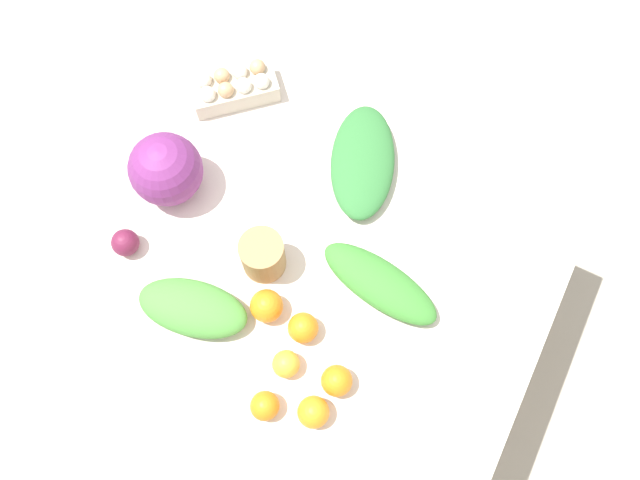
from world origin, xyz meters
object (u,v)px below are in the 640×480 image
Objects in this scene: beet_root at (125,243)px; paper_bag at (263,255)px; cabbage_purple at (166,169)px; orange_3 at (303,328)px; orange_2 at (337,381)px; orange_1 at (313,412)px; orange_4 at (265,406)px; orange_5 at (267,306)px; egg_carton at (234,87)px; orange_0 at (286,364)px; greens_bunch_chard at (193,308)px; greens_bunch_kale at (380,283)px; greens_bunch_dandelion at (364,162)px.

paper_bag is at bearing -159.61° from beet_root.
cabbage_purple is 0.53m from orange_3.
paper_bag reaches higher than orange_2.
orange_4 is at bearing 20.21° from orange_1.
orange_5 is (0.23, -0.08, 0.00)m from orange_2.
orange_5 is at bearing 154.80° from cabbage_purple.
beet_root is (0.01, 0.53, -0.01)m from egg_carton.
orange_0 is at bearing 130.49° from paper_bag.
orange_5 is (0.11, -0.10, 0.01)m from orange_0.
paper_bag reaches higher than greens_bunch_chard.
orange_5 reaches higher than orange_1.
greens_bunch_kale is 1.18× the size of greens_bunch_chard.
orange_3 is 0.92× the size of orange_5.
orange_5 reaches higher than orange_3.
paper_bag is 0.27m from orange_0.
egg_carton is 0.76× the size of greens_bunch_kale.
greens_bunch_kale is at bearing -162.08° from beet_root.
cabbage_purple is at bearing -29.71° from orange_0.
beet_root is (0.01, 0.20, -0.06)m from cabbage_purple.
greens_bunch_dandelion is (-0.19, -0.55, -0.01)m from greens_bunch_chard.
greens_bunch_kale is 4.72× the size of orange_4.
orange_0 is 0.15m from orange_5.
orange_4 is (0.12, 0.13, -0.00)m from orange_2.
beet_root is 0.40m from orange_5.
orange_4 is at bearing 142.00° from cabbage_purple.
orange_1 reaches higher than orange_4.
greens_bunch_kale is 4.34× the size of orange_1.
greens_bunch_kale is 0.34m from greens_bunch_dandelion.
cabbage_purple is at bearing -30.14° from orange_1.
orange_0 is at bearing -88.64° from orange_4.
egg_carton reaches higher than beet_root.
orange_0 is at bearing 92.63° from orange_3.
orange_4 is (-0.01, 0.20, -0.00)m from orange_3.
greens_bunch_kale reaches higher than greens_bunch_dandelion.
orange_3 reaches higher than greens_bunch_kale.
greens_bunch_chard is 0.18m from orange_5.
beet_root is at bearing 17.92° from greens_bunch_kale.
orange_3 is 0.10m from orange_5.
greens_bunch_chard is at bearing -24.39° from orange_4.
orange_0 is 0.13m from orange_2.
orange_5 is (0.10, -0.01, 0.00)m from orange_3.
orange_4 reaches higher than greens_bunch_dandelion.
orange_0 is (-0.17, 0.20, -0.03)m from paper_bag.
greens_bunch_kale is 0.65m from beet_root.
paper_bag reaches higher than orange_0.
paper_bag is at bearing -60.37° from orange_4.
paper_bag is 1.62× the size of orange_3.
beet_root is at bearing 1.49° from orange_3.
cabbage_purple is 0.43m from orange_5.
greens_bunch_kale is 0.95× the size of greens_bunch_dandelion.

